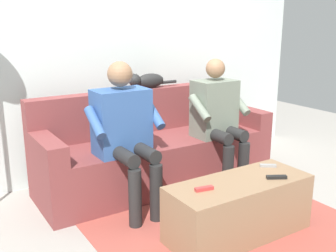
{
  "coord_description": "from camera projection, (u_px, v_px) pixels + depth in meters",
  "views": [
    {
      "loc": [
        1.8,
        2.94,
        1.49
      ],
      "look_at": [
        0.0,
        0.1,
        0.6
      ],
      "focal_mm": 42.67,
      "sensor_mm": 36.0,
      "label": 1
    }
  ],
  "objects": [
    {
      "name": "floor_rug",
      "position": [
        223.0,
        224.0,
        3.0
      ],
      "size": [
        1.88,
        1.62,
        0.01
      ],
      "primitive_type": "cube",
      "color": "#9E473D",
      "rests_on": "ground"
    },
    {
      "name": "remote_red",
      "position": [
        204.0,
        189.0,
        2.61
      ],
      "size": [
        0.13,
        0.06,
        0.02
      ],
      "primitive_type": "cube",
      "rotation": [
        0.0,
        0.0,
        6.1
      ],
      "color": "#B73333",
      "rests_on": "coffee_table"
    },
    {
      "name": "back_wall",
      "position": [
        128.0,
        51.0,
        3.93
      ],
      "size": [
        4.26,
        0.06,
        2.4
      ],
      "primitive_type": "cube",
      "color": "silver",
      "rests_on": "ground"
    },
    {
      "name": "remote_gray",
      "position": [
        268.0,
        166.0,
        3.03
      ],
      "size": [
        0.12,
        0.1,
        0.02
      ],
      "primitive_type": "cube",
      "rotation": [
        0.0,
        0.0,
        5.66
      ],
      "color": "gray",
      "rests_on": "coffee_table"
    },
    {
      "name": "cat_on_backrest",
      "position": [
        147.0,
        81.0,
        3.79
      ],
      "size": [
        0.52,
        0.12,
        0.15
      ],
      "color": "black",
      "rests_on": "couch"
    },
    {
      "name": "ground_plane",
      "position": [
        201.0,
        211.0,
        3.22
      ],
      "size": [
        8.0,
        8.0,
        0.0
      ],
      "primitive_type": "plane",
      "color": "gray"
    },
    {
      "name": "remote_black",
      "position": [
        277.0,
        177.0,
        2.81
      ],
      "size": [
        0.14,
        0.1,
        0.02
      ],
      "primitive_type": "cube",
      "rotation": [
        0.0,
        0.0,
        2.63
      ],
      "color": "black",
      "rests_on": "coffee_table"
    },
    {
      "name": "person_left_seated",
      "position": [
        218.0,
        115.0,
        3.62
      ],
      "size": [
        0.53,
        0.5,
        1.16
      ],
      "color": "slate",
      "rests_on": "ground"
    },
    {
      "name": "coffee_table",
      "position": [
        239.0,
        208.0,
        2.82
      ],
      "size": [
        1.05,
        0.42,
        0.41
      ],
      "color": "#8C6B4C",
      "rests_on": "ground"
    },
    {
      "name": "person_right_seated",
      "position": [
        125.0,
        128.0,
        3.13
      ],
      "size": [
        0.58,
        0.56,
        1.19
      ],
      "color": "#335693",
      "rests_on": "ground"
    },
    {
      "name": "couch",
      "position": [
        156.0,
        151.0,
        3.73
      ],
      "size": [
        2.21,
        0.71,
        0.86
      ],
      "color": "brown",
      "rests_on": "ground"
    }
  ]
}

